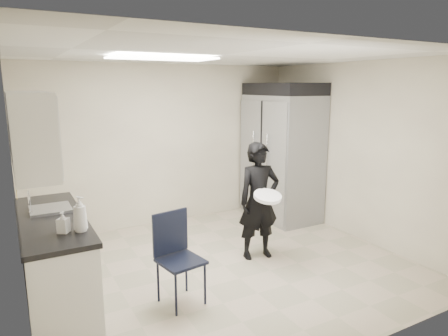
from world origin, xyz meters
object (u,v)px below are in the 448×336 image
man_tuxedo (259,201)px  lower_counter (55,260)px  folding_chair (181,261)px  commercial_fridge (282,157)px

man_tuxedo → lower_counter: bearing=-175.0°
folding_chair → man_tuxedo: bearing=13.8°
lower_counter → man_tuxedo: 2.53m
lower_counter → commercial_fridge: commercial_fridge is taller
lower_counter → man_tuxedo: man_tuxedo is taller
commercial_fridge → folding_chair: size_ratio=2.24×
lower_counter → man_tuxedo: bearing=-3.6°
commercial_fridge → folding_chair: (-2.64, -1.83, -0.58)m
lower_counter → man_tuxedo: (2.50, -0.16, 0.34)m
commercial_fridge → folding_chair: 3.27m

